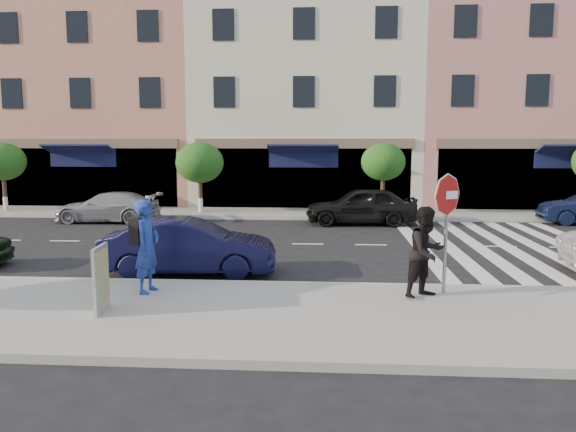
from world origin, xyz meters
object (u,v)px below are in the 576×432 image
at_px(stop_sign, 447,207).
at_px(poster_board, 101,280).
at_px(photographer, 147,246).
at_px(car_near_mid, 190,247).
at_px(car_far_mid, 361,206).
at_px(car_far_left, 108,207).
at_px(walker, 426,252).

bearing_deg(stop_sign, poster_board, 172.20).
distance_m(photographer, car_near_mid, 2.26).
bearing_deg(car_far_mid, poster_board, -25.89).
bearing_deg(car_far_mid, car_far_left, -91.66).
bearing_deg(poster_board, car_far_mid, 61.01).
bearing_deg(poster_board, walker, 7.97).
xyz_separation_m(photographer, car_near_mid, (0.34, 2.19, -0.43)).
xyz_separation_m(walker, poster_board, (-6.09, -1.41, -0.32)).
height_order(photographer, poster_board, photographer).
height_order(walker, poster_board, walker).
distance_m(poster_board, car_far_left, 13.13).
height_order(stop_sign, car_far_left, stop_sign).
xyz_separation_m(stop_sign, car_far_left, (-11.28, 10.54, -1.34)).
xyz_separation_m(car_near_mid, car_far_left, (-5.52, 8.68, -0.08)).
bearing_deg(car_near_mid, car_far_left, 28.96).
bearing_deg(photographer, stop_sign, -77.71).
height_order(stop_sign, poster_board, stop_sign).
height_order(poster_board, car_far_mid, car_far_mid).
height_order(walker, car_far_mid, walker).
bearing_deg(walker, stop_sign, -3.70).
distance_m(poster_board, car_near_mid, 3.65).
bearing_deg(stop_sign, photographer, 160.68).
xyz_separation_m(walker, car_near_mid, (-5.33, 2.16, -0.38)).
xyz_separation_m(photographer, car_far_mid, (5.03, 10.93, -0.38)).
distance_m(walker, car_near_mid, 5.76).
bearing_deg(stop_sign, car_far_left, 114.53).
relative_size(walker, car_far_left, 0.44).
bearing_deg(car_far_left, walker, 44.85).
relative_size(walker, poster_board, 1.49).
relative_size(photographer, walker, 1.06).
xyz_separation_m(photographer, poster_board, (-0.42, -1.37, -0.37)).
height_order(stop_sign, walker, stop_sign).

